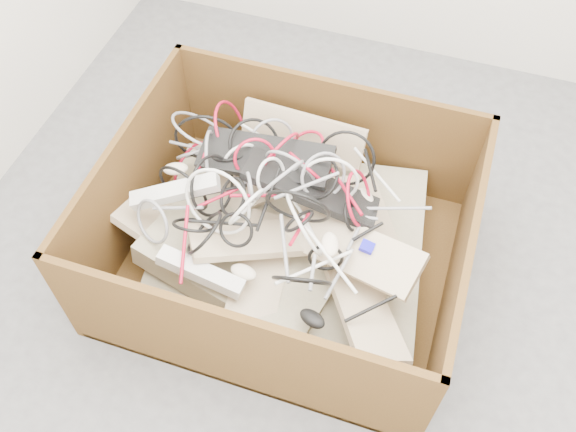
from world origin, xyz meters
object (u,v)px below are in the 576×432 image
(power_strip_right, at_px, (201,272))
(vga_plug, at_px, (367,247))
(cardboard_box, at_px, (282,245))
(power_strip_left, at_px, (175,191))

(power_strip_right, height_order, vga_plug, vga_plug)
(cardboard_box, distance_m, power_strip_left, 0.45)
(power_strip_left, bearing_deg, power_strip_right, -74.43)
(power_strip_right, bearing_deg, power_strip_left, 132.06)
(cardboard_box, bearing_deg, power_strip_right, -120.86)
(cardboard_box, height_order, power_strip_left, cardboard_box)
(vga_plug, bearing_deg, power_strip_left, -174.39)
(power_strip_left, xyz_separation_m, vga_plug, (0.70, -0.00, -0.01))
(cardboard_box, xyz_separation_m, vga_plug, (0.32, -0.06, 0.23))
(cardboard_box, xyz_separation_m, power_strip_right, (-0.18, -0.30, 0.18))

